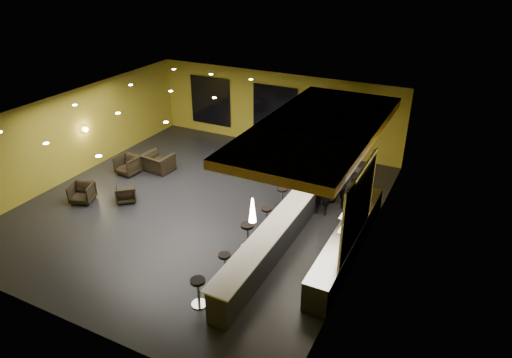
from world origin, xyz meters
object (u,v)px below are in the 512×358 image
at_px(armchair_b, 126,193).
at_px(bar_counter, 281,231).
at_px(pendant_2, 317,144).
at_px(armchair_a, 82,193).
at_px(staff_b, 340,186).
at_px(column, 331,145).
at_px(staff_a, 323,192).
at_px(bar_stool_2, 247,233).
at_px(bar_stool_0, 198,289).
at_px(bar_stool_5, 300,182).
at_px(bar_stool_4, 282,195).
at_px(prep_counter, 348,241).
at_px(armchair_c, 128,165).
at_px(pendant_1, 290,173).
at_px(staff_c, 357,192).
at_px(pendant_0, 252,210).
at_px(armchair_d, 158,162).
at_px(bar_stool_1, 225,262).
at_px(bar_stool_3, 267,215).

bearing_deg(armchair_b, bar_counter, 138.85).
bearing_deg(bar_counter, pendant_2, 90.00).
bearing_deg(armchair_a, staff_b, 3.41).
bearing_deg(column, staff_a, -76.89).
bearing_deg(column, armchair_a, -145.22).
bearing_deg(armchair_b, bar_stool_2, 132.34).
bearing_deg(column, armchair_b, -144.00).
height_order(bar_stool_0, bar_stool_5, bar_stool_0).
height_order(staff_a, armchair_a, staff_a).
bearing_deg(pendant_2, bar_stool_4, -137.62).
distance_m(prep_counter, armchair_c, 9.91).
distance_m(pendant_1, bar_stool_0, 4.47).
height_order(staff_c, bar_stool_0, staff_c).
distance_m(column, bar_stool_5, 1.85).
bearing_deg(pendant_0, armchair_b, 162.51).
bearing_deg(bar_stool_2, bar_counter, 35.07).
bearing_deg(pendant_2, staff_c, -7.04).
bearing_deg(armchair_a, pendant_2, 4.96).
relative_size(bar_counter, armchair_c, 9.27).
xyz_separation_m(armchair_d, bar_stool_0, (6.02, -6.13, 0.15)).
bearing_deg(armchair_b, pendant_2, 164.18).
height_order(pendant_0, armchair_a, pendant_0).
bearing_deg(armchair_b, bar_stool_4, 160.58).
relative_size(column, staff_b, 2.10).
xyz_separation_m(prep_counter, bar_stool_5, (-2.73, 2.94, 0.06)).
height_order(prep_counter, bar_stool_1, prep_counter).
bearing_deg(bar_stool_5, armchair_a, -148.98).
xyz_separation_m(staff_a, bar_stool_3, (-1.38, -1.67, -0.41)).
distance_m(bar_stool_0, bar_stool_3, 4.23).
relative_size(prep_counter, staff_c, 3.18).
height_order(column, bar_stool_2, column).
distance_m(staff_a, staff_b, 0.83).
xyz_separation_m(staff_b, armchair_d, (-7.74, -0.51, -0.45)).
bearing_deg(staff_b, pendant_0, -83.76).
xyz_separation_m(bar_stool_3, bar_stool_5, (0.14, 2.71, 0.02)).
height_order(armchair_c, armchair_d, armchair_c).
relative_size(bar_stool_2, bar_stool_5, 1.12).
relative_size(armchair_b, bar_stool_5, 0.95).
distance_m(bar_counter, pendant_0, 2.72).
bearing_deg(bar_stool_2, bar_stool_5, 87.76).
xyz_separation_m(staff_c, bar_stool_0, (-2.44, -6.30, -0.41)).
relative_size(bar_counter, bar_stool_0, 9.58).
bearing_deg(bar_counter, staff_c, 60.28).
relative_size(staff_c, armchair_a, 2.33).
distance_m(pendant_2, armchair_a, 8.83).
relative_size(staff_a, bar_stool_3, 2.40).
distance_m(pendant_1, bar_stool_4, 2.64).
bearing_deg(armchair_c, armchair_b, -46.93).
relative_size(armchair_b, armchair_d, 0.62).
bearing_deg(armchair_a, prep_counter, -13.59).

